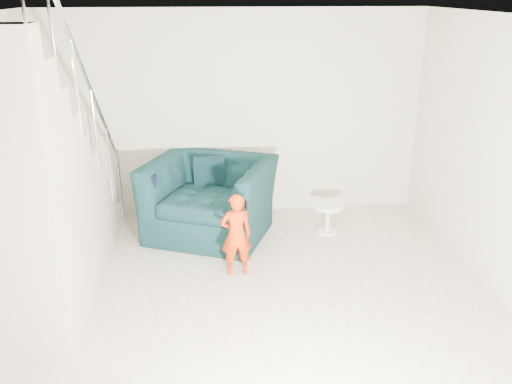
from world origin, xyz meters
The scene contains 10 objects.
floor centered at (0.00, 0.00, 0.00)m, with size 5.50×5.50×0.00m, color gray.
ceiling centered at (0.00, 0.00, 2.70)m, with size 5.50×5.50×0.00m, color silver.
back_wall centered at (0.00, 2.75, 1.35)m, with size 5.00×5.00×0.00m, color #AFA88E.
armchair centered at (-0.34, 2.04, 0.47)m, with size 1.45×1.27×0.94m, color black.
toddler centered at (-0.09, 0.96, 0.46)m, with size 0.34×0.22×0.92m, color #A12605.
side_table centered at (1.13, 1.91, 0.25)m, with size 0.38×0.38×0.38m.
staircase centered at (-2.00, 0.55, 0.95)m, with size 1.02×3.03×3.62m.
cushion centered at (-0.34, 2.35, 0.72)m, with size 0.40×0.11×0.38m, color black.
throw centered at (-0.99, 1.99, 0.59)m, with size 0.05×0.52×0.58m, color black.
phone centered at (0.02, 0.95, 0.80)m, with size 0.02×0.05×0.10m, color black.
Camera 1 is at (-0.38, -4.25, 2.92)m, focal length 38.00 mm.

